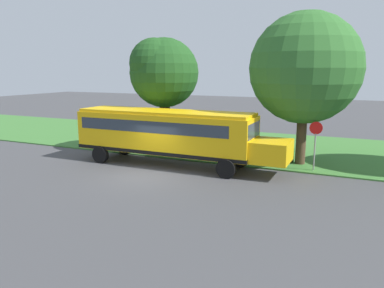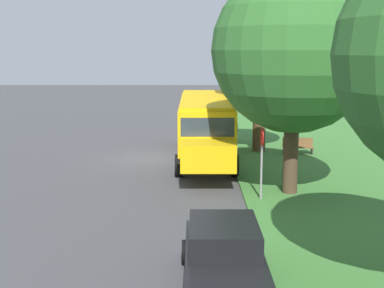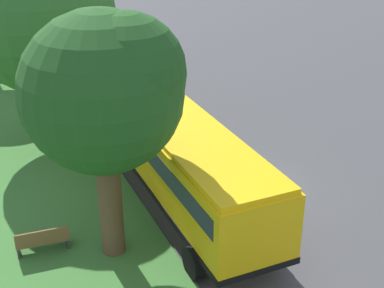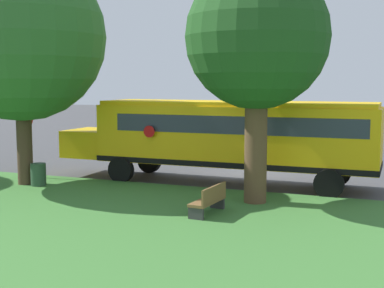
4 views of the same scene
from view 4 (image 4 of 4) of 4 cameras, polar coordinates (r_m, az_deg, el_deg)
name	(u,v)px [view 4 (image 4 of 4)]	position (r m, az deg, el deg)	size (l,w,h in m)	color
ground_plane	(249,173)	(23.07, 6.05, -3.11)	(120.00, 120.00, 0.00)	#424244
grass_verge	(143,232)	(13.90, -5.22, -9.38)	(12.00, 80.00, 0.08)	#3D7533
school_bus	(227,134)	(20.30, 3.80, 1.08)	(2.84, 12.42, 3.16)	yellow
oak_tree_beside_bus	(262,34)	(16.97, 7.43, 11.61)	(4.48, 4.48, 7.50)	brown
oak_tree_roadside_mid	(22,36)	(20.92, -17.70, 10.89)	(6.18, 6.18, 8.62)	#4C3826
stop_sign	(26,136)	(22.36, -17.27, 0.81)	(0.08, 0.68, 2.74)	gray
park_bench	(209,201)	(15.49, 1.85, -6.05)	(1.64, 0.63, 0.92)	brown
trash_bin	(38,175)	(20.55, -16.07, -3.25)	(0.56, 0.56, 0.90)	#2D4C33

